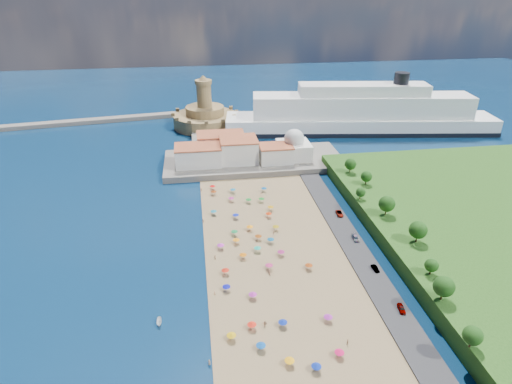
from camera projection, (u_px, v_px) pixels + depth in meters
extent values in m
plane|color=#071938|center=(255.00, 244.00, 152.63)|extent=(700.00, 700.00, 0.00)
cube|color=#59544C|center=(254.00, 161.00, 217.82)|extent=(90.00, 36.00, 3.00)
cube|color=#59544C|center=(208.00, 141.00, 246.07)|extent=(18.00, 70.00, 2.40)
cube|color=#59544C|center=(51.00, 124.00, 273.17)|extent=(199.03, 34.77, 2.60)
cube|color=silver|center=(198.00, 156.00, 207.98)|extent=(22.00, 14.00, 9.00)
cube|color=silver|center=(239.00, 150.00, 211.88)|extent=(18.00, 16.00, 11.00)
cube|color=silver|center=(276.00, 154.00, 211.34)|extent=(16.00, 12.00, 8.00)
cube|color=silver|center=(221.00, 144.00, 221.68)|extent=(24.00, 14.00, 10.00)
cube|color=silver|center=(294.00, 150.00, 216.17)|extent=(16.00, 16.00, 8.00)
sphere|color=silver|center=(294.00, 139.00, 213.48)|extent=(10.00, 10.00, 10.00)
cylinder|color=silver|center=(294.00, 132.00, 211.78)|extent=(1.20, 1.20, 1.60)
cylinder|color=#9D804E|center=(205.00, 120.00, 271.35)|extent=(40.00, 40.00, 8.00)
cylinder|color=#9D804E|center=(205.00, 110.00, 268.44)|extent=(24.00, 24.00, 5.00)
cylinder|color=#9D804E|center=(204.00, 95.00, 264.18)|extent=(9.00, 9.00, 14.00)
cylinder|color=#9D804E|center=(203.00, 82.00, 260.50)|extent=(10.40, 10.40, 2.40)
cone|color=#9D804E|center=(203.00, 78.00, 259.29)|extent=(6.00, 6.00, 3.00)
cube|color=black|center=(359.00, 130.00, 263.52)|extent=(165.67, 45.75, 2.64)
cube|color=white|center=(359.00, 124.00, 261.92)|extent=(164.63, 45.23, 9.77)
cube|color=white|center=(362.00, 106.00, 256.81)|extent=(131.76, 36.61, 13.03)
cube|color=white|center=(363.00, 89.00, 252.43)|extent=(77.36, 25.12, 6.52)
cylinder|color=black|center=(402.00, 78.00, 249.75)|extent=(8.69, 8.69, 6.52)
cylinder|color=gray|center=(276.00, 228.00, 159.87)|extent=(0.07, 0.07, 2.00)
cone|color=#997D0D|center=(276.00, 226.00, 159.47)|extent=(2.50, 2.50, 0.60)
cylinder|color=gray|center=(221.00, 247.00, 148.75)|extent=(0.07, 0.07, 2.00)
cone|color=#B326AE|center=(221.00, 244.00, 148.35)|extent=(2.50, 2.50, 0.60)
cylinder|color=gray|center=(264.00, 190.00, 188.90)|extent=(0.07, 0.07, 2.00)
cone|color=#0B5293|center=(264.00, 188.00, 188.50)|extent=(2.50, 2.50, 0.60)
cylinder|color=gray|center=(231.00, 199.00, 180.48)|extent=(0.07, 0.07, 2.00)
cone|color=#9E2172|center=(231.00, 198.00, 180.07)|extent=(2.50, 2.50, 0.60)
cylinder|color=gray|center=(249.00, 201.00, 179.34)|extent=(0.07, 0.07, 2.00)
cone|color=#16802A|center=(249.00, 199.00, 178.93)|extent=(2.50, 2.50, 0.60)
cylinder|color=gray|center=(339.00, 354.00, 106.25)|extent=(0.07, 0.07, 2.00)
cone|color=#D01050|center=(340.00, 351.00, 105.85)|extent=(2.50, 2.50, 0.60)
cylinder|color=gray|center=(250.00, 228.00, 159.76)|extent=(0.07, 0.07, 2.00)
cone|color=orange|center=(250.00, 226.00, 159.35)|extent=(2.50, 2.50, 0.60)
cylinder|color=gray|center=(243.00, 256.00, 143.60)|extent=(0.07, 0.07, 2.00)
cone|color=#C56108|center=(243.00, 254.00, 143.19)|extent=(2.50, 2.50, 0.60)
cylinder|color=gray|center=(316.00, 368.00, 102.44)|extent=(0.07, 0.07, 2.00)
cone|color=navy|center=(316.00, 365.00, 102.03)|extent=(2.50, 2.50, 0.60)
cylinder|color=gray|center=(231.00, 337.00, 111.30)|extent=(0.07, 0.07, 2.00)
cone|color=#D0A10B|center=(231.00, 334.00, 110.89)|extent=(2.50, 2.50, 0.60)
cylinder|color=gray|center=(233.00, 191.00, 187.81)|extent=(0.07, 0.07, 2.00)
cone|color=#0F608F|center=(233.00, 189.00, 187.40)|extent=(2.50, 2.50, 0.60)
cylinder|color=gray|center=(261.00, 200.00, 179.98)|extent=(0.07, 0.07, 2.00)
cone|color=#167C21|center=(261.00, 198.00, 179.57)|extent=(2.50, 2.50, 0.60)
cylinder|color=gray|center=(214.00, 193.00, 185.93)|extent=(0.07, 0.07, 2.00)
cone|color=maroon|center=(214.00, 191.00, 185.52)|extent=(2.50, 2.50, 0.60)
cylinder|color=gray|center=(236.00, 216.00, 167.68)|extent=(0.07, 0.07, 2.00)
cone|color=#0D1DAD|center=(236.00, 214.00, 167.28)|extent=(2.50, 2.50, 0.60)
cylinder|color=gray|center=(269.00, 215.00, 168.64)|extent=(0.07, 0.07, 2.00)
cone|color=red|center=(269.00, 213.00, 168.24)|extent=(2.50, 2.50, 0.60)
cylinder|color=gray|center=(269.00, 267.00, 138.40)|extent=(0.07, 0.07, 2.00)
cone|color=#B32663|center=(269.00, 264.00, 138.00)|extent=(2.50, 2.50, 0.60)
cylinder|color=gray|center=(289.00, 362.00, 103.98)|extent=(0.07, 0.07, 2.00)
cone|color=#F0A10D|center=(290.00, 360.00, 103.57)|extent=(2.50, 2.50, 0.60)
cylinder|color=gray|center=(281.00, 253.00, 145.17)|extent=(0.07, 0.07, 2.00)
cone|color=#9C2162|center=(281.00, 251.00, 144.77)|extent=(2.50, 2.50, 0.60)
cylinder|color=gray|center=(214.00, 213.00, 170.35)|extent=(0.07, 0.07, 2.00)
cone|color=#107094|center=(214.00, 211.00, 169.95)|extent=(2.50, 2.50, 0.60)
cylinder|color=gray|center=(225.00, 272.00, 136.04)|extent=(0.07, 0.07, 2.00)
cone|color=red|center=(225.00, 269.00, 135.63)|extent=(2.50, 2.50, 0.60)
cylinder|color=gray|center=(234.00, 233.00, 156.79)|extent=(0.07, 0.07, 2.00)
cone|color=#15783B|center=(234.00, 231.00, 156.39)|extent=(2.50, 2.50, 0.60)
cylinder|color=gray|center=(253.00, 296.00, 125.67)|extent=(0.07, 0.07, 2.00)
cone|color=#A52395|center=(253.00, 294.00, 125.27)|extent=(2.50, 2.50, 0.60)
cylinder|color=gray|center=(271.00, 241.00, 152.08)|extent=(0.07, 0.07, 2.00)
cone|color=#0D537D|center=(271.00, 239.00, 151.68)|extent=(2.50, 2.50, 0.60)
cylinder|color=gray|center=(257.00, 249.00, 147.20)|extent=(0.07, 0.07, 2.00)
cone|color=#119F81|center=(257.00, 247.00, 146.80)|extent=(2.50, 2.50, 0.60)
cylinder|color=gray|center=(252.00, 326.00, 114.74)|extent=(0.07, 0.07, 2.00)
cone|color=red|center=(252.00, 324.00, 114.34)|extent=(2.50, 2.50, 0.60)
cylinder|color=gray|center=(271.00, 208.00, 173.56)|extent=(0.07, 0.07, 2.00)
cone|color=#C98C0A|center=(271.00, 206.00, 173.16)|extent=(2.50, 2.50, 0.60)
cylinder|color=gray|center=(258.00, 238.00, 153.97)|extent=(0.07, 0.07, 2.00)
cone|color=#7F3A0B|center=(258.00, 235.00, 153.57)|extent=(2.50, 2.50, 0.60)
cylinder|color=gray|center=(261.00, 347.00, 108.26)|extent=(0.07, 0.07, 2.00)
cone|color=#0C499C|center=(261.00, 344.00, 107.86)|extent=(2.50, 2.50, 0.60)
cylinder|color=gray|center=(328.00, 319.00, 117.30)|extent=(0.07, 0.07, 2.00)
cone|color=purple|center=(328.00, 316.00, 116.89)|extent=(2.50, 2.50, 0.60)
cylinder|color=gray|center=(309.00, 267.00, 138.36)|extent=(0.07, 0.07, 2.00)
cone|color=#90370D|center=(309.00, 265.00, 137.96)|extent=(2.50, 2.50, 0.60)
cylinder|color=gray|center=(283.00, 324.00, 115.53)|extent=(0.07, 0.07, 2.00)
cone|color=#0B2392|center=(283.00, 321.00, 115.13)|extent=(2.50, 2.50, 0.60)
cylinder|color=gray|center=(226.00, 288.00, 128.80)|extent=(0.07, 0.07, 2.00)
cone|color=#0C0E9D|center=(226.00, 286.00, 128.39)|extent=(2.50, 2.50, 0.60)
cylinder|color=gray|center=(236.00, 241.00, 151.77)|extent=(0.07, 0.07, 2.00)
cone|color=orange|center=(236.00, 239.00, 151.37)|extent=(2.50, 2.50, 0.60)
cylinder|color=gray|center=(213.00, 187.00, 190.81)|extent=(0.07, 0.07, 2.00)
cone|color=red|center=(213.00, 186.00, 190.40)|extent=(2.50, 2.50, 0.60)
imported|color=tan|center=(201.00, 190.00, 189.27)|extent=(1.00, 0.67, 1.58)
imported|color=tan|center=(215.00, 293.00, 127.10)|extent=(0.69, 0.58, 1.62)
imported|color=tan|center=(265.00, 323.00, 115.85)|extent=(1.67, 0.88, 1.72)
imported|color=tan|center=(203.00, 221.00, 165.02)|extent=(1.18, 1.23, 1.68)
imported|color=tan|center=(347.00, 342.00, 109.92)|extent=(0.98, 1.16, 1.87)
imported|color=tan|center=(261.00, 194.00, 185.63)|extent=(1.28, 0.97, 1.76)
imported|color=tan|center=(270.00, 272.00, 135.99)|extent=(0.65, 0.96, 1.90)
imported|color=tan|center=(209.00, 362.00, 104.20)|extent=(0.93, 0.83, 1.60)
imported|color=tan|center=(274.00, 231.00, 157.84)|extent=(0.65, 0.78, 1.84)
imported|color=tan|center=(215.00, 257.00, 143.35)|extent=(1.03, 0.92, 1.75)
imported|color=white|center=(159.00, 322.00, 116.91)|extent=(1.39, 3.61, 1.39)
imported|color=gray|center=(375.00, 268.00, 137.51)|extent=(1.70, 3.90, 1.25)
imported|color=gray|center=(355.00, 238.00, 153.50)|extent=(2.30, 4.90, 1.38)
imported|color=gray|center=(401.00, 308.00, 120.69)|extent=(2.30, 4.41, 1.43)
imported|color=gray|center=(340.00, 213.00, 169.44)|extent=(2.64, 5.16, 1.39)
cylinder|color=#382314|center=(471.00, 343.00, 101.60)|extent=(0.50, 0.50, 2.61)
sphere|color=#14380F|center=(473.00, 335.00, 100.54)|extent=(4.71, 4.71, 4.71)
cylinder|color=#382314|center=(442.00, 295.00, 116.56)|extent=(0.50, 0.50, 3.20)
sphere|color=#14380F|center=(444.00, 286.00, 115.27)|extent=(5.76, 5.76, 5.76)
cylinder|color=#382314|center=(430.00, 271.00, 126.85)|extent=(0.50, 0.50, 2.27)
sphere|color=#14380F|center=(432.00, 265.00, 125.93)|extent=(4.09, 4.09, 4.09)
cylinder|color=#382314|center=(417.00, 238.00, 142.19)|extent=(0.50, 0.50, 3.33)
sphere|color=#14380F|center=(418.00, 230.00, 140.84)|extent=(5.99, 5.99, 5.99)
cylinder|color=#382314|center=(386.00, 211.00, 158.41)|extent=(0.50, 0.50, 3.36)
sphere|color=#14380F|center=(387.00, 204.00, 157.06)|extent=(6.05, 6.05, 6.05)
cylinder|color=#382314|center=(360.00, 197.00, 170.16)|extent=(0.50, 0.50, 2.14)
sphere|color=#14380F|center=(361.00, 192.00, 169.30)|extent=(3.86, 3.86, 3.86)
cylinder|color=#382314|center=(366.00, 181.00, 182.19)|extent=(0.50, 0.50, 2.63)
sphere|color=#14380F|center=(366.00, 176.00, 181.12)|extent=(4.74, 4.74, 4.74)
cylinder|color=#382314|center=(350.00, 169.00, 193.28)|extent=(0.50, 0.50, 2.92)
sphere|color=#14380F|center=(351.00, 164.00, 192.10)|extent=(5.26, 5.26, 5.26)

